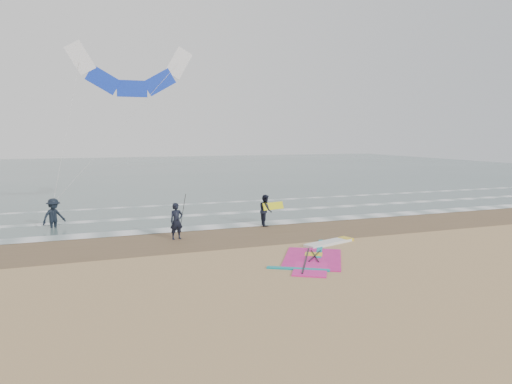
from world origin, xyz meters
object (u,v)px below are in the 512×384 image
object	(u,v)px
windsurf_rig	(319,254)
person_standing	(176,221)
surf_kite	(131,75)
person_walking	(266,210)
person_wading	(53,210)

from	to	relation	value
windsurf_rig	person_standing	size ratio (longest dim) A/B	3.13
person_standing	surf_kite	xyz separation A→B (m)	(-1.24, 6.67, 7.38)
person_walking	surf_kite	size ratio (longest dim) A/B	0.19
surf_kite	windsurf_rig	bearing A→B (deg)	-61.60
person_standing	surf_kite	size ratio (longest dim) A/B	0.20
windsurf_rig	person_wading	distance (m)	14.10
surf_kite	person_wading	bearing A→B (deg)	-155.19
person_wading	windsurf_rig	bearing A→B (deg)	-76.27
windsurf_rig	person_standing	xyz separation A→B (m)	(-4.92, 4.72, 0.82)
windsurf_rig	surf_kite	size ratio (longest dim) A/B	0.62
windsurf_rig	person_wading	world-z (taller)	person_wading
person_walking	surf_kite	xyz separation A→B (m)	(-6.27, 5.10, 7.39)
person_standing	person_wading	bearing A→B (deg)	127.18
windsurf_rig	person_walking	world-z (taller)	person_walking
person_wading	surf_kite	world-z (taller)	surf_kite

